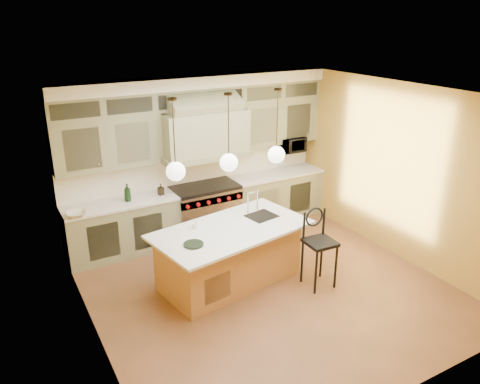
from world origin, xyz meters
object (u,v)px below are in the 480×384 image
kitchen_island (230,254)px  microwave (291,144)px  range (205,210)px  counter_stool (319,243)px

kitchen_island → microwave: bearing=27.9°
range → microwave: bearing=3.1°
range → kitchen_island: kitchen_island is taller
range → microwave: microwave is taller
range → kitchen_island: (-0.39, -1.69, -0.01)m
counter_stool → microwave: microwave is taller
kitchen_island → microwave: 3.11m
counter_stool → range: bearing=109.2°
range → kitchen_island: bearing=-103.1°
counter_stool → microwave: (1.23, 2.52, 0.76)m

